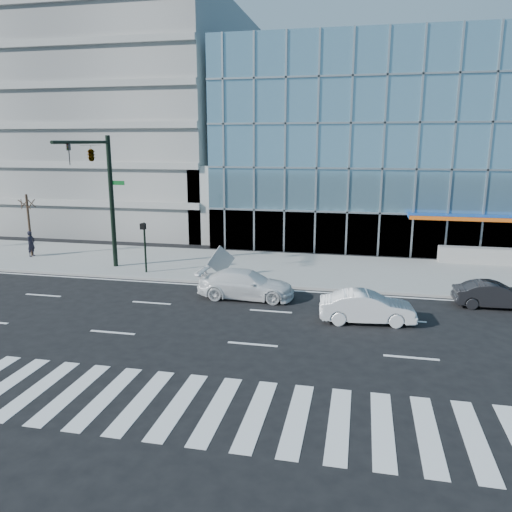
% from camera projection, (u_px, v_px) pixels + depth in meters
% --- Properties ---
extents(ground, '(160.00, 160.00, 0.00)m').
position_uv_depth(ground, '(271.00, 311.00, 23.43)').
color(ground, black).
rests_on(ground, ground).
extents(sidewalk, '(120.00, 8.00, 0.15)m').
position_uv_depth(sidewalk, '(294.00, 268.00, 31.04)').
color(sidewalk, gray).
rests_on(sidewalk, ground).
extents(theatre_building, '(42.00, 26.00, 15.00)m').
position_uv_depth(theatre_building, '(481.00, 145.00, 43.70)').
color(theatre_building, '#6999AF').
rests_on(theatre_building, ground).
extents(parking_garage, '(24.00, 24.00, 20.00)m').
position_uv_depth(parking_garage, '(122.00, 119.00, 50.01)').
color(parking_garage, gray).
rests_on(parking_garage, ground).
extents(ramp_block, '(6.00, 8.00, 6.00)m').
position_uv_depth(ramp_block, '(239.00, 201.00, 41.13)').
color(ramp_block, gray).
rests_on(ramp_block, ground).
extents(tower_far_mid, '(13.00, 13.00, 60.00)m').
position_uv_depth(tower_far_mid, '(18.00, 15.00, 89.44)').
color(tower_far_mid, '#456278').
rests_on(tower_far_mid, ground).
extents(tower_backdrop, '(14.00, 14.00, 48.00)m').
position_uv_depth(tower_backdrop, '(179.00, 50.00, 90.84)').
color(tower_backdrop, gray).
rests_on(tower_backdrop, ground).
extents(traffic_signal, '(1.14, 5.74, 8.00)m').
position_uv_depth(traffic_signal, '(98.00, 170.00, 28.62)').
color(traffic_signal, black).
rests_on(traffic_signal, sidewalk).
extents(ped_signal_post, '(0.30, 0.33, 3.00)m').
position_uv_depth(ped_signal_post, '(144.00, 240.00, 29.38)').
color(ped_signal_post, black).
rests_on(ped_signal_post, sidewalk).
extents(street_tree_near, '(1.10, 1.10, 4.23)m').
position_uv_depth(street_tree_near, '(27.00, 203.00, 33.37)').
color(street_tree_near, '#332319').
rests_on(street_tree_near, sidewalk).
extents(white_suv, '(4.91, 2.00, 1.42)m').
position_uv_depth(white_suv, '(246.00, 284.00, 25.31)').
color(white_suv, white).
rests_on(white_suv, ground).
extents(white_sedan, '(4.26, 1.87, 1.36)m').
position_uv_depth(white_sedan, '(367.00, 307.00, 21.91)').
color(white_sedan, white).
rests_on(white_sedan, ground).
extents(dark_sedan, '(3.79, 1.46, 1.23)m').
position_uv_depth(dark_sedan, '(495.00, 295.00, 23.88)').
color(dark_sedan, black).
rests_on(dark_sedan, ground).
extents(pedestrian, '(0.47, 0.67, 1.73)m').
position_uv_depth(pedestrian, '(31.00, 244.00, 33.82)').
color(pedestrian, black).
rests_on(pedestrian, sidewalk).
extents(tilted_panel, '(1.35, 1.33, 1.83)m').
position_uv_depth(tilted_panel, '(221.00, 261.00, 28.73)').
color(tilted_panel, '#A5A5A5').
rests_on(tilted_panel, sidewalk).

